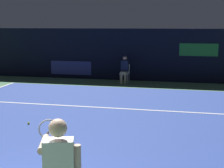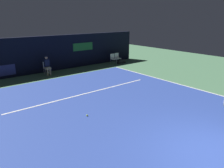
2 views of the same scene
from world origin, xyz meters
The scene contains 10 objects.
ground_plane centered at (0.00, 4.81, 0.00)m, with size 33.26×33.26×0.00m, color #4C7A56.
court_surface centered at (0.00, 4.81, 0.01)m, with size 10.57×11.61×0.01m, color #2D479E.
line_sideline_left centered at (5.24, 4.81, 0.01)m, with size 0.10×11.61×0.01m, color white.
line_service centered at (0.00, 6.84, 0.01)m, with size 8.25×0.10×0.01m, color white.
back_wall centered at (0.00, 12.79, 1.30)m, with size 17.14×0.33×2.60m.
line_judge_on_chair centered at (-0.01, 11.83, 0.69)m, with size 0.45×0.54×1.32m.
courtside_chair_near centered at (6.39, 11.79, 0.50)m, with size 0.45×0.43×0.88m.
courtside_chair_far centered at (5.85, 11.73, 0.50)m, with size 0.47×0.45×0.88m.
tennis_ball centered at (-1.42, 4.52, 0.05)m, with size 0.07×0.07×0.07m, color #CCE033.
equipment_bag centered at (6.59, 11.51, 0.16)m, with size 0.84×0.32×0.32m, color black.
Camera 2 is at (-5.58, -2.26, 3.87)m, focal length 34.12 mm.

